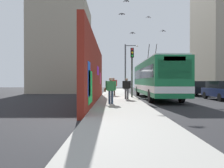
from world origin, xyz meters
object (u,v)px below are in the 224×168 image
(pedestrian_near_wall, at_px, (111,88))
(pedestrian_midblock, at_px, (113,85))
(parked_car_dark_gray, at_px, (179,87))
(city_bus, at_px, (155,78))
(parked_car_navy, at_px, (222,90))
(pedestrian_at_curb, at_px, (127,87))
(street_lamp, at_px, (127,65))
(traffic_light, at_px, (132,64))
(parked_car_black, at_px, (194,88))

(pedestrian_near_wall, relative_size, pedestrian_midblock, 0.92)
(parked_car_dark_gray, bearing_deg, pedestrian_midblock, 132.25)
(city_bus, xyz_separation_m, pedestrian_midblock, (2.21, 3.76, -0.65))
(city_bus, relative_size, parked_car_navy, 2.97)
(pedestrian_near_wall, bearing_deg, parked_car_navy, -63.49)
(parked_car_dark_gray, distance_m, pedestrian_near_wall, 19.00)
(parked_car_navy, relative_size, pedestrian_near_wall, 2.57)
(pedestrian_at_curb, height_order, street_lamp, street_lamp)
(parked_car_dark_gray, height_order, traffic_light, traffic_light)
(parked_car_dark_gray, relative_size, traffic_light, 1.00)
(pedestrian_midblock, bearing_deg, pedestrian_at_curb, -168.30)
(city_bus, relative_size, traffic_light, 2.85)
(parked_car_black, relative_size, pedestrian_midblock, 2.56)
(city_bus, relative_size, pedestrian_near_wall, 7.61)
(city_bus, xyz_separation_m, pedestrian_near_wall, (-6.26, 4.00, -0.75))
(traffic_light, bearing_deg, pedestrian_midblock, 30.82)
(parked_car_dark_gray, bearing_deg, traffic_light, 145.88)
(pedestrian_midblock, bearing_deg, parked_car_navy, -113.45)
(pedestrian_midblock, bearing_deg, pedestrian_near_wall, 178.38)
(parked_car_black, xyz_separation_m, parked_car_dark_gray, (5.85, 0.00, -0.00))
(city_bus, relative_size, pedestrian_midblock, 6.98)
(city_bus, bearing_deg, parked_car_black, -49.09)
(parked_car_black, xyz_separation_m, pedestrian_near_wall, (-10.77, 9.20, 0.26))
(city_bus, height_order, pedestrian_near_wall, city_bus)
(parked_car_black, xyz_separation_m, pedestrian_at_curb, (-7.11, 7.97, 0.28))
(parked_car_navy, xyz_separation_m, pedestrian_near_wall, (-4.59, 9.20, 0.27))
(pedestrian_near_wall, bearing_deg, pedestrian_at_curb, -18.68)
(pedestrian_midblock, relative_size, traffic_light, 0.41)
(street_lamp, bearing_deg, city_bus, -164.86)
(parked_car_dark_gray, relative_size, pedestrian_near_wall, 2.66)
(pedestrian_at_curb, xyz_separation_m, traffic_light, (2.11, -0.62, 1.96))
(parked_car_dark_gray, xyz_separation_m, pedestrian_at_curb, (-12.96, 7.97, 0.28))
(pedestrian_near_wall, distance_m, traffic_light, 6.38)
(parked_car_navy, height_order, pedestrian_midblock, pedestrian_midblock)
(parked_car_black, bearing_deg, traffic_light, 124.22)
(pedestrian_at_curb, relative_size, traffic_light, 0.38)
(pedestrian_near_wall, height_order, street_lamp, street_lamp)
(pedestrian_at_curb, xyz_separation_m, street_lamp, (10.19, -0.71, 2.51))
(parked_car_navy, height_order, parked_car_dark_gray, same)
(parked_car_navy, bearing_deg, street_lamp, 38.06)
(pedestrian_at_curb, relative_size, street_lamp, 0.27)
(city_bus, distance_m, pedestrian_midblock, 4.42)
(city_bus, height_order, pedestrian_midblock, city_bus)
(parked_car_dark_gray, height_order, pedestrian_midblock, pedestrian_midblock)
(parked_car_black, relative_size, pedestrian_near_wall, 2.79)
(pedestrian_midblock, bearing_deg, parked_car_black, -75.66)
(parked_car_navy, bearing_deg, city_bus, 72.15)
(city_bus, bearing_deg, pedestrian_near_wall, 147.42)
(city_bus, distance_m, street_lamp, 8.06)
(parked_car_black, relative_size, pedestrian_at_curb, 2.76)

